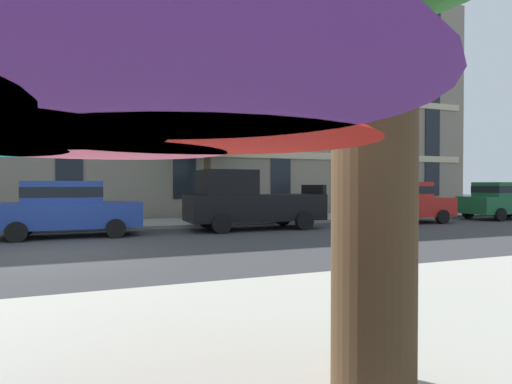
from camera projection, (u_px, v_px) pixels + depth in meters
ground_plane at (52, 255)px, 10.03m from camera, size 120.00×120.00×0.00m
sidewalk_far at (67, 226)px, 16.36m from camera, size 56.00×3.60×0.12m
apartment_building at (74, 101)px, 23.88m from camera, size 45.25×12.08×12.80m
sedan_blue at (67, 207)px, 13.52m from camera, size 4.40×1.98×1.78m
pickup_black_midblock at (249, 202)px, 15.75m from camera, size 5.10×2.12×2.20m
sedan_red at (402, 201)px, 18.30m from camera, size 4.40×1.98×1.78m
sedan_green at (504, 199)px, 20.52m from camera, size 4.40×1.98×1.78m
street_tree_middle at (209, 122)px, 18.71m from camera, size 3.04×3.23×6.17m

